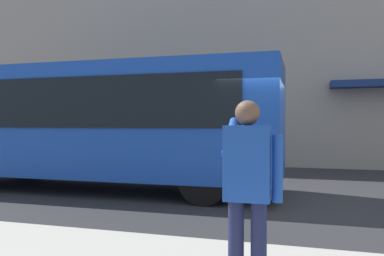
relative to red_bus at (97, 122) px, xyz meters
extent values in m
plane|color=#2B2B2D|center=(-4.57, 0.23, -1.68)|extent=(60.00, 60.00, 0.00)
cube|color=#A89E8E|center=(-4.57, -6.57, 4.32)|extent=(28.00, 0.80, 12.00)
cube|color=#1947AD|center=(-0.02, -0.01, 0.02)|extent=(9.00, 2.50, 2.60)
cube|color=black|center=(-0.02, 1.25, 0.42)|extent=(7.60, 0.06, 1.10)
cylinder|color=black|center=(2.98, -1.11, -1.18)|extent=(1.00, 0.28, 1.00)
cylinder|color=black|center=(-3.02, -1.11, -1.18)|extent=(1.00, 0.28, 1.00)
cylinder|color=black|center=(-3.02, 1.09, -1.18)|extent=(1.00, 0.28, 1.00)
cylinder|color=#1E2347|center=(-4.56, 5.18, -1.12)|extent=(0.14, 0.14, 0.82)
cylinder|color=#1E2347|center=(-4.36, 5.18, -1.12)|extent=(0.14, 0.14, 0.82)
cube|color=#1E4CAD|center=(-4.46, 5.18, -0.38)|extent=(0.40, 0.24, 0.66)
sphere|color=brown|center=(-4.46, 5.18, 0.06)|extent=(0.22, 0.22, 0.22)
cylinder|color=#1E4CAD|center=(-4.72, 5.18, -0.42)|extent=(0.09, 0.09, 0.58)
cylinder|color=#1E4CAD|center=(-4.28, 5.02, -0.16)|extent=(0.09, 0.48, 0.37)
cube|color=black|center=(-4.36, 4.88, 0.04)|extent=(0.07, 0.01, 0.14)
camera|label=1|loc=(-4.92, 8.55, -0.03)|focal=36.02mm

